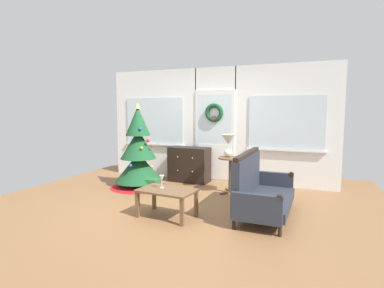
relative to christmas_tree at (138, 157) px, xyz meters
name	(u,v)px	position (x,y,z in m)	size (l,w,h in m)	color
ground_plane	(177,207)	(1.30, -0.94, -0.64)	(6.76, 6.76, 0.00)	brown
back_wall_with_door	(215,125)	(1.30, 1.14, 0.65)	(5.20, 0.19, 2.55)	white
christmas_tree	(138,157)	(0.00, 0.00, 0.00)	(1.20, 1.20, 1.76)	#4C331E
dresser_cabinet	(189,164)	(0.79, 0.85, -0.25)	(0.92, 0.48, 0.78)	black
settee_sofa	(259,190)	(2.61, -0.77, -0.26)	(0.75, 1.64, 0.96)	black
side_table	(230,168)	(1.89, 0.26, -0.14)	(0.50, 0.48, 0.70)	brown
table_lamp	(228,142)	(1.83, 0.30, 0.34)	(0.28, 0.28, 0.44)	silver
coffee_table	(167,194)	(1.35, -1.41, -0.28)	(0.89, 0.60, 0.42)	brown
wine_glass	(162,179)	(1.24, -1.35, -0.08)	(0.08, 0.08, 0.20)	silver
gift_box	(153,185)	(0.42, -0.17, -0.52)	(0.24, 0.22, 0.24)	#266633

